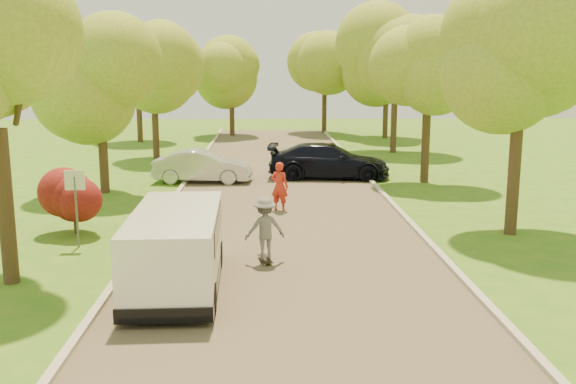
{
  "coord_description": "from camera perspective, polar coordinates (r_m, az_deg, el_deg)",
  "views": [
    {
      "loc": [
        -0.57,
        -13.49,
        4.92
      ],
      "look_at": [
        0.1,
        5.17,
        1.3
      ],
      "focal_mm": 40.0,
      "sensor_mm": 36.0,
      "label": 1
    }
  ],
  "objects": [
    {
      "name": "tree_bg_b",
      "position": [
        46.34,
        9.07,
        11.59
      ],
      "size": [
        5.12,
        5.0,
        7.95
      ],
      "color": "#382619",
      "rests_on": "ground"
    },
    {
      "name": "curb_right",
      "position": [
        22.51,
        9.85,
        -1.66
      ],
      "size": [
        0.18,
        60.0,
        0.12
      ],
      "primitive_type": "cube",
      "color": "#B2AD9E",
      "rests_on": "ground"
    },
    {
      "name": "silver_sedan",
      "position": [
        28.21,
        -7.58,
        2.27
      ],
      "size": [
        4.36,
        1.83,
        1.4
      ],
      "primitive_type": "imported",
      "rotation": [
        0.0,
        0.0,
        1.49
      ],
      "color": "silver",
      "rests_on": "ground"
    },
    {
      "name": "tree_bg_d",
      "position": [
        49.73,
        3.55,
        11.4
      ],
      "size": [
        5.12,
        5.0,
        7.72
      ],
      "color": "#382619",
      "rests_on": "ground"
    },
    {
      "name": "street_sign",
      "position": [
        18.56,
        -18.37,
        -0.01
      ],
      "size": [
        0.55,
        0.06,
        2.17
      ],
      "color": "#59595E",
      "rests_on": "ground"
    },
    {
      "name": "longboard",
      "position": [
        16.59,
        -2.05,
        -5.96
      ],
      "size": [
        0.41,
        0.85,
        0.1
      ],
      "rotation": [
        0.0,
        0.0,
        3.37
      ],
      "color": "black",
      "rests_on": "ground"
    },
    {
      "name": "tree_r_midb",
      "position": [
        28.41,
        12.78,
        10.62
      ],
      "size": [
        4.51,
        4.4,
        7.01
      ],
      "color": "#382619",
      "rests_on": "ground"
    },
    {
      "name": "curb_left",
      "position": [
        22.31,
        -10.98,
        -1.82
      ],
      "size": [
        0.18,
        60.0,
        0.12
      ],
      "primitive_type": "cube",
      "color": "#B2AD9E",
      "rests_on": "ground"
    },
    {
      "name": "dark_sedan",
      "position": [
        29.05,
        3.65,
        2.77
      ],
      "size": [
        5.65,
        2.76,
        1.58
      ],
      "primitive_type": "imported",
      "rotation": [
        0.0,
        0.0,
        1.47
      ],
      "color": "black",
      "rests_on": "ground"
    },
    {
      "name": "tree_bg_c",
      "position": [
        47.54,
        -4.81,
        11.05
      ],
      "size": [
        4.92,
        4.8,
        7.33
      ],
      "color": "#382619",
      "rests_on": "ground"
    },
    {
      "name": "tree_l_midb",
      "position": [
        26.25,
        -16.05,
        9.82
      ],
      "size": [
        4.3,
        4.2,
        6.62
      ],
      "color": "#382619",
      "rests_on": "ground"
    },
    {
      "name": "road",
      "position": [
        22.05,
        -0.52,
        -1.91
      ],
      "size": [
        8.0,
        60.0,
        0.01
      ],
      "primitive_type": "cube",
      "color": "#4C4438",
      "rests_on": "ground"
    },
    {
      "name": "red_shrub",
      "position": [
        20.2,
        -18.48,
        -0.51
      ],
      "size": [
        1.7,
        1.7,
        1.95
      ],
      "color": "#382619",
      "rests_on": "ground"
    },
    {
      "name": "tree_bg_a",
      "position": [
        44.26,
        -12.99,
        11.2
      ],
      "size": [
        5.12,
        5.0,
        7.72
      ],
      "color": "#382619",
      "rests_on": "ground"
    },
    {
      "name": "tree_l_mida",
      "position": [
        15.58,
        -24.07,
        10.97
      ],
      "size": [
        4.71,
        4.6,
        7.39
      ],
      "color": "#382619",
      "rests_on": "ground"
    },
    {
      "name": "tree_l_far",
      "position": [
        35.97,
        -11.6,
        11.62
      ],
      "size": [
        4.92,
        4.8,
        7.79
      ],
      "color": "#382619",
      "rests_on": "ground"
    },
    {
      "name": "person_striped",
      "position": [
        22.29,
        -0.76,
        0.49
      ],
      "size": [
        0.75,
        0.64,
        1.73
      ],
      "primitive_type": "imported",
      "rotation": [
        0.0,
        0.0,
        2.71
      ],
      "color": "#B5291B",
      "rests_on": "ground"
    },
    {
      "name": "minivan",
      "position": [
        14.68,
        -9.9,
        -4.91
      ],
      "size": [
        2.01,
        4.86,
        1.79
      ],
      "rotation": [
        0.0,
        0.0,
        0.03
      ],
      "color": "white",
      "rests_on": "ground"
    },
    {
      "name": "person_olive",
      "position": [
        28.75,
        3.81,
        2.76
      ],
      "size": [
        0.83,
        0.66,
        1.66
      ],
      "primitive_type": "imported",
      "rotation": [
        0.0,
        0.0,
        3.1
      ],
      "color": "#2D2F1C",
      "rests_on": "ground"
    },
    {
      "name": "tree_r_mida",
      "position": [
        20.0,
        20.74,
        12.05
      ],
      "size": [
        5.13,
        5.0,
        7.95
      ],
      "color": "#382619",
      "rests_on": "ground"
    },
    {
      "name": "tree_r_far",
      "position": [
        38.31,
        9.93,
        12.17
      ],
      "size": [
        5.33,
        5.2,
        8.34
      ],
      "color": "#382619",
      "rests_on": "ground"
    },
    {
      "name": "ground",
      "position": [
        14.37,
        0.35,
        -9.05
      ],
      "size": [
        100.0,
        100.0,
        0.0
      ],
      "primitive_type": "plane",
      "color": "#306E1A",
      "rests_on": "ground"
    },
    {
      "name": "skateboarder",
      "position": [
        16.37,
        -2.07,
        -3.23
      ],
      "size": [
        1.14,
        0.82,
        1.6
      ],
      "primitive_type": "imported",
      "rotation": [
        0.0,
        0.0,
        3.37
      ],
      "color": "slate",
      "rests_on": "longboard"
    }
  ]
}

